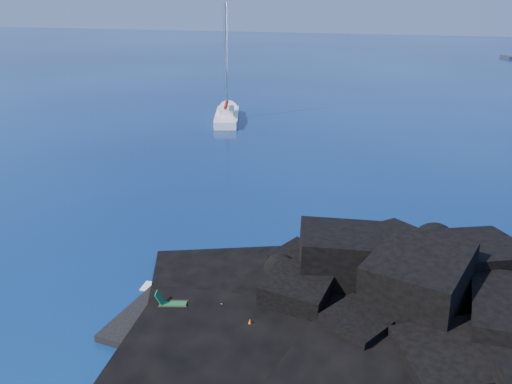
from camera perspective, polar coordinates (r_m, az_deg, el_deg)
ground at (r=25.46m, az=-15.27°, el=-13.51°), size 400.00×400.00×0.00m
headland at (r=24.85m, az=16.41°, el=-14.60°), size 24.00×24.00×3.60m
beach at (r=24.04m, az=-5.10°, el=-15.06°), size 9.08×6.86×0.70m
surf_foam at (r=27.41m, az=-0.61°, el=-9.92°), size 10.00×8.00×0.06m
sailboat at (r=62.36m, az=-3.32°, el=8.18°), size 6.53×13.29×13.71m
deck_chair at (r=24.50m, az=-9.46°, el=-12.10°), size 1.56×1.00×0.99m
towel at (r=24.73m, az=-4.85°, el=-12.82°), size 2.28×1.44×0.06m
sunbather at (r=24.64m, az=-4.86°, el=-12.53°), size 1.86×0.83×0.24m
marker_cone at (r=23.09m, az=-0.69°, el=-14.81°), size 0.38×0.38×0.52m
distant_boat_a at (r=142.33m, az=26.76°, el=13.49°), size 2.94×4.73×0.60m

